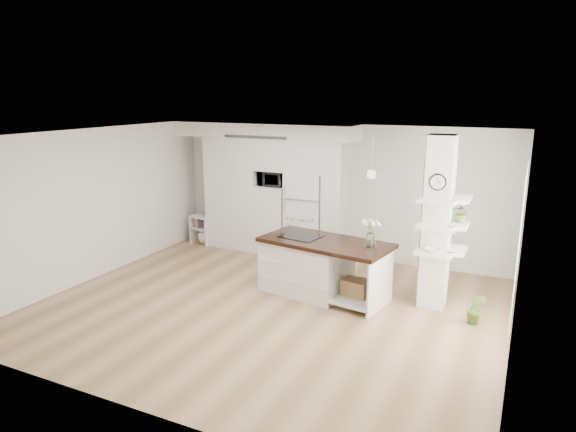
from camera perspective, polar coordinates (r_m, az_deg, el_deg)
name	(u,v)px	position (r m, az deg, el deg)	size (l,w,h in m)	color
floor	(269,307)	(8.24, -2.10, -10.08)	(7.00, 6.00, 0.01)	tan
room	(268,192)	(7.69, -2.22, 2.69)	(7.04, 6.04, 2.72)	white
cabinet_wall	(266,181)	(10.74, -2.42, 3.92)	(4.00, 0.71, 2.70)	white
refrigerator	(307,215)	(10.48, 2.12, 0.17)	(0.78, 0.69, 1.75)	white
column	(442,225)	(8.13, 16.71, -0.92)	(0.69, 0.90, 2.70)	silver
window	(520,237)	(7.21, 24.38, -2.18)	(2.40, 2.40, 0.00)	white
pendant_light	(383,181)	(7.16, 10.49, 3.82)	(0.12, 0.12, 0.10)	white
kitchen_island	(312,265)	(8.64, 2.74, -5.42)	(2.25, 1.32, 1.52)	white
bookshelf	(203,231)	(11.64, -9.43, -1.69)	(0.58, 0.40, 0.62)	white
floor_plant_a	(476,309)	(8.06, 20.15, -9.65)	(0.27, 0.22, 0.49)	#416A2A
floor_plant_b	(438,271)	(9.38, 16.31, -5.89)	(0.30, 0.30, 0.54)	#416A2A
microwave	(273,179)	(10.61, -1.71, 4.16)	(0.54, 0.37, 0.30)	#2D2D2D
shelf_plant	(461,213)	(8.22, 18.71, 0.34)	(0.27, 0.23, 0.30)	#416A2A
decor_bowl	(432,250)	(8.01, 15.72, -3.66)	(0.22, 0.22, 0.05)	white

